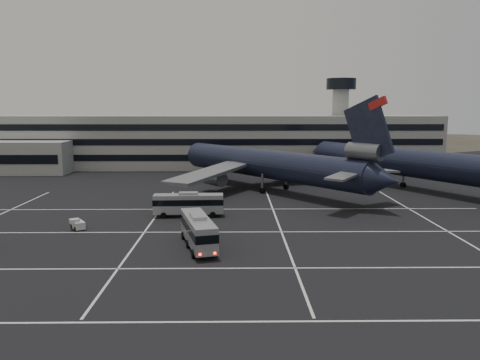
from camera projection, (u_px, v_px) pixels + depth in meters
The scene contains 9 objects.
ground at pixel (187, 241), 57.30m from camera, with size 260.00×260.00×0.00m, color black.
lane_markings at pixel (195, 239), 58.03m from camera, with size 90.00×55.62×0.01m.
terminal at pixel (202, 142), 126.50m from camera, with size 125.00×26.00×24.00m.
hills at pixel (259, 166), 227.34m from camera, with size 352.00×180.00×44.00m.
trijet_main at pixel (269, 164), 91.27m from camera, with size 41.21×48.04×18.08m.
trijet_far at pixel (408, 162), 93.88m from camera, with size 35.94×52.05×18.08m.
bus_near at pixel (198, 229), 54.38m from camera, with size 5.22×11.33×3.90m.
bus_far at pixel (189, 203), 69.89m from camera, with size 10.51×2.99×3.68m.
tug_b at pixel (78, 224), 62.62m from camera, with size 2.50×2.75×1.52m.
Camera 1 is at (5.84, -55.55, 16.18)m, focal length 35.00 mm.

